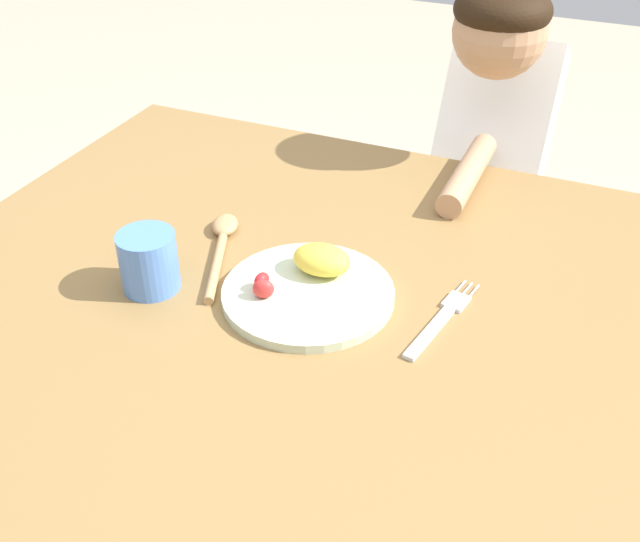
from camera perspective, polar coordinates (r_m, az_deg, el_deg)
The scene contains 6 objects.
dining_table at distance 1.12m, azimuth -0.84°, elevation -6.78°, with size 1.15×0.97×0.72m.
plate at distance 1.04m, azimuth -0.75°, elevation -1.12°, with size 0.24×0.24×0.05m.
fork at distance 1.01m, azimuth 9.05°, elevation -3.59°, with size 0.05×0.19×0.01m.
spoon at distance 1.15m, azimuth -7.36°, elevation 2.25°, with size 0.11×0.21×0.02m.
drinking_cup at distance 1.06m, azimuth -12.68°, elevation 0.70°, with size 0.08×0.08×0.08m, color #5385D8.
person at distance 1.62m, azimuth 12.22°, elevation 4.37°, with size 0.21×0.49×1.03m.
Camera 1 is at (0.34, -0.76, 1.35)m, focal length 42.81 mm.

